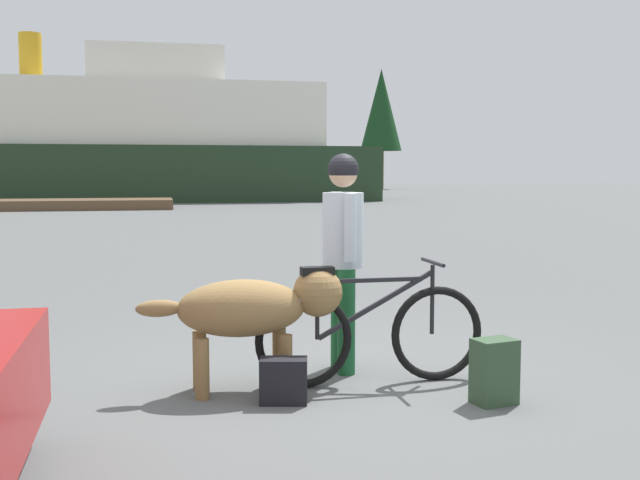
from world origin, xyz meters
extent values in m
plane|color=#595B5B|center=(0.00, 0.00, 0.00)|extent=(160.00, 160.00, 0.00)
torus|color=black|center=(0.84, -0.19, 0.36)|extent=(0.71, 0.06, 0.71)
torus|color=black|center=(-0.18, -0.19, 0.36)|extent=(0.71, 0.06, 0.71)
cube|color=black|center=(0.38, -0.19, 0.78)|extent=(0.65, 0.03, 0.03)
cube|color=black|center=(0.36, -0.19, 0.59)|extent=(0.88, 0.03, 0.49)
cylinder|color=black|center=(-0.08, -0.19, 0.57)|extent=(0.03, 0.03, 0.42)
cylinder|color=black|center=(0.80, -0.19, 0.62)|extent=(0.03, 0.03, 0.52)
cube|color=black|center=(-0.08, -0.19, 0.86)|extent=(0.24, 0.10, 0.06)
cylinder|color=black|center=(0.80, -0.19, 0.90)|extent=(0.03, 0.44, 0.03)
cube|color=slate|center=(-0.20, -0.19, 0.66)|extent=(0.36, 0.14, 0.02)
cylinder|color=#19592D|center=(0.22, 0.34, 0.41)|extent=(0.14, 0.14, 0.82)
cylinder|color=#19592D|center=(0.22, 0.12, 0.41)|extent=(0.14, 0.14, 0.82)
cylinder|color=silver|center=(0.22, 0.23, 1.12)|extent=(0.32, 0.32, 0.58)
cylinder|color=silver|center=(0.22, 0.45, 1.15)|extent=(0.09, 0.09, 0.51)
cylinder|color=silver|center=(0.22, 0.01, 1.15)|extent=(0.09, 0.09, 0.51)
sphere|color=tan|center=(0.22, 0.23, 1.56)|extent=(0.22, 0.22, 0.22)
sphere|color=black|center=(0.22, 0.23, 1.59)|extent=(0.24, 0.24, 0.24)
ellipsoid|color=olive|center=(-0.63, -0.17, 0.60)|extent=(0.91, 0.48, 0.41)
sphere|color=olive|center=(-0.07, -0.17, 0.70)|extent=(0.36, 0.36, 0.36)
ellipsoid|color=olive|center=(-1.20, -0.17, 0.62)|extent=(0.32, 0.12, 0.12)
cylinder|color=olive|center=(-0.33, -0.04, 0.21)|extent=(0.10, 0.10, 0.42)
cylinder|color=olive|center=(-0.33, -0.30, 0.21)|extent=(0.10, 0.10, 0.42)
cylinder|color=olive|center=(-0.92, -0.04, 0.21)|extent=(0.10, 0.10, 0.42)
cylinder|color=olive|center=(-0.92, -0.30, 0.21)|extent=(0.10, 0.10, 0.42)
cube|color=#334C33|center=(1.01, -0.84, 0.22)|extent=(0.31, 0.25, 0.44)
cube|color=black|center=(-0.38, -0.51, 0.15)|extent=(0.35, 0.25, 0.31)
cube|color=brown|center=(-6.61, 27.13, 0.20)|extent=(12.60, 2.85, 0.40)
cube|color=#1E331E|center=(-3.55, 35.79, 1.39)|extent=(27.77, 7.64, 2.78)
cube|color=silver|center=(-3.55, 35.79, 4.38)|extent=(22.21, 6.42, 3.20)
cube|color=silver|center=(-0.77, 35.79, 6.88)|extent=(6.66, 4.58, 1.80)
cylinder|color=#BF8C19|center=(-6.88, 35.79, 7.18)|extent=(1.10, 1.10, 2.40)
ellipsoid|color=navy|center=(-0.53, 35.25, 0.45)|extent=(7.34, 2.06, 0.90)
cylinder|color=#B2B2B7|center=(-0.53, 35.25, 4.55)|extent=(0.14, 0.14, 7.29)
cylinder|color=#B2B2B7|center=(-1.63, 35.25, 2.10)|extent=(3.30, 0.10, 0.10)
cylinder|color=#4C331E|center=(-12.00, 56.48, 1.08)|extent=(0.50, 0.50, 2.17)
cone|color=#143819|center=(-12.00, 56.48, 5.46)|extent=(3.97, 3.97, 6.59)
cylinder|color=#4C331E|center=(2.64, 53.33, 1.30)|extent=(0.36, 0.36, 2.59)
cone|color=#1E4C28|center=(2.64, 53.33, 5.76)|extent=(4.37, 4.37, 6.34)
cylinder|color=#4C331E|center=(17.67, 56.35, 1.60)|extent=(0.48, 0.48, 3.20)
cone|color=#143819|center=(17.67, 56.35, 6.56)|extent=(3.43, 3.43, 6.72)
camera|label=1|loc=(-1.25, -5.58, 1.58)|focal=43.38mm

